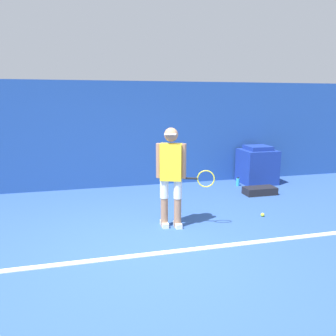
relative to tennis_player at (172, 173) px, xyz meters
name	(u,v)px	position (x,y,z in m)	size (l,w,h in m)	color
ground_plane	(151,251)	(-0.50, -0.80, -0.91)	(24.00, 24.00, 0.00)	#2D5193
back_wall	(121,135)	(-0.50, 2.82, 0.34)	(24.00, 0.10, 2.49)	#234C99
court_baseline	(153,254)	(-0.50, -0.90, -0.90)	(21.60, 0.10, 0.01)	white
tennis_player	(172,173)	(0.00, 0.00, 0.00)	(0.89, 0.42, 1.64)	#A37556
tennis_ball	(263,215)	(1.71, 0.06, -0.87)	(0.07, 0.07, 0.07)	#D1E533
covered_chair	(257,165)	(2.83, 2.33, -0.46)	(0.83, 0.79, 0.94)	navy
equipment_bag	(260,191)	(2.38, 1.36, -0.83)	(0.71, 0.35, 0.16)	black
water_bottle	(238,182)	(2.24, 2.16, -0.81)	(0.08, 0.08, 0.21)	#33ADD6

